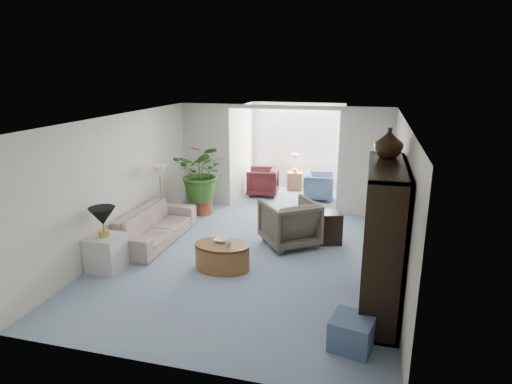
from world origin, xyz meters
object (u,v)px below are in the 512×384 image
(floor_lamp, at_px, (159,172))
(sunroom_chair_maroon, at_px, (263,182))
(table_lamp, at_px, (102,216))
(coffee_table, at_px, (222,256))
(entertainment_cabinet, at_px, (382,239))
(end_table, at_px, (106,253))
(sunroom_table, at_px, (295,181))
(wingback_chair, at_px, (289,223))
(cabinet_urn, at_px, (389,143))
(coffee_cup, at_px, (228,245))
(framed_picture, at_px, (401,178))
(coffee_bowl, at_px, (221,240))
(sofa, at_px, (155,226))
(side_table_dark, at_px, (327,227))
(ottoman, at_px, (352,333))
(sunroom_chair_blue, at_px, (319,186))
(plant_pot, at_px, (204,207))

(floor_lamp, distance_m, sunroom_chair_maroon, 3.47)
(table_lamp, height_order, coffee_table, table_lamp)
(table_lamp, bearing_deg, entertainment_cabinet, -1.16)
(end_table, distance_m, sunroom_table, 6.22)
(end_table, height_order, wingback_chair, wingback_chair)
(cabinet_urn, height_order, sunroom_chair_maroon, cabinet_urn)
(floor_lamp, distance_m, coffee_cup, 2.69)
(table_lamp, xyz_separation_m, sunroom_table, (2.23, 5.80, -0.70))
(framed_picture, height_order, coffee_cup, framed_picture)
(sunroom_chair_maroon, bearing_deg, coffee_bowl, -1.69)
(sofa, bearing_deg, floor_lamp, 14.88)
(floor_lamp, height_order, side_table_dark, floor_lamp)
(end_table, bearing_deg, table_lamp, 0.00)
(ottoman, height_order, sunroom_chair_blue, sunroom_chair_blue)
(sofa, bearing_deg, framed_picture, -96.09)
(framed_picture, distance_m, coffee_table, 3.17)
(table_lamp, relative_size, coffee_cup, 4.23)
(cabinet_urn, relative_size, ottoman, 0.85)
(framed_picture, distance_m, side_table_dark, 2.23)
(coffee_table, xyz_separation_m, sunroom_chair_maroon, (-0.42, 4.54, 0.14))
(entertainment_cabinet, bearing_deg, ottoman, -106.52)
(floor_lamp, bearing_deg, coffee_table, -39.01)
(end_table, relative_size, ottoman, 1.23)
(side_table_dark, relative_size, cabinet_urn, 1.49)
(coffee_bowl, height_order, sunroom_chair_maroon, sunroom_chair_maroon)
(end_table, relative_size, cabinet_urn, 1.44)
(sunroom_chair_maroon, bearing_deg, side_table_dark, 28.40)
(floor_lamp, distance_m, coffee_bowl, 2.43)
(floor_lamp, xyz_separation_m, cabinet_urn, (4.42, -1.62, 1.05))
(side_table_dark, height_order, sunroom_chair_maroon, sunroom_chair_maroon)
(framed_picture, xyz_separation_m, cabinet_urn, (-0.23, -0.44, 0.60))
(ottoman, bearing_deg, entertainment_cabinet, 73.48)
(sofa, bearing_deg, sunroom_table, -24.20)
(ottoman, height_order, sunroom_chair_maroon, sunroom_chair_maroon)
(end_table, height_order, sunroom_chair_blue, sunroom_chair_blue)
(side_table_dark, xyz_separation_m, cabinet_urn, (0.94, -1.73, 1.98))
(table_lamp, height_order, plant_pot, table_lamp)
(floor_lamp, xyz_separation_m, coffee_cup, (2.02, -1.61, -0.75))
(table_lamp, relative_size, ottoman, 0.90)
(side_table_dark, xyz_separation_m, entertainment_cabinet, (0.94, -2.23, 0.73))
(wingback_chair, bearing_deg, sofa, -25.59)
(framed_picture, relative_size, end_table, 0.83)
(coffee_cup, distance_m, cabinet_urn, 3.00)
(framed_picture, xyz_separation_m, side_table_dark, (-1.17, 1.29, -1.39))
(entertainment_cabinet, bearing_deg, end_table, 178.84)
(coffee_cup, relative_size, sunroom_chair_maroon, 0.13)
(coffee_cup, bearing_deg, framed_picture, 9.54)
(cabinet_urn, bearing_deg, ottoman, -101.35)
(floor_lamp, bearing_deg, sunroom_chair_blue, 45.73)
(sofa, height_order, plant_pot, sofa)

